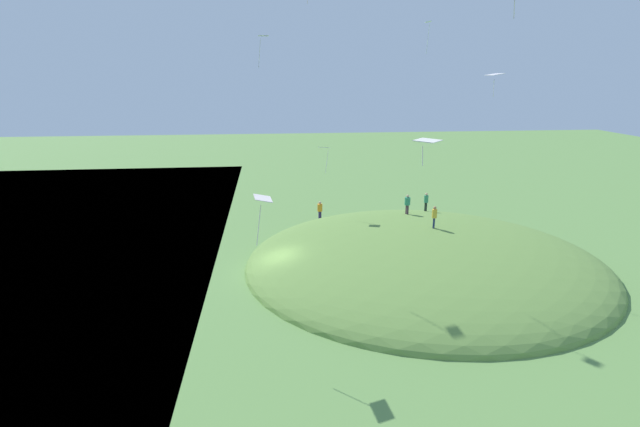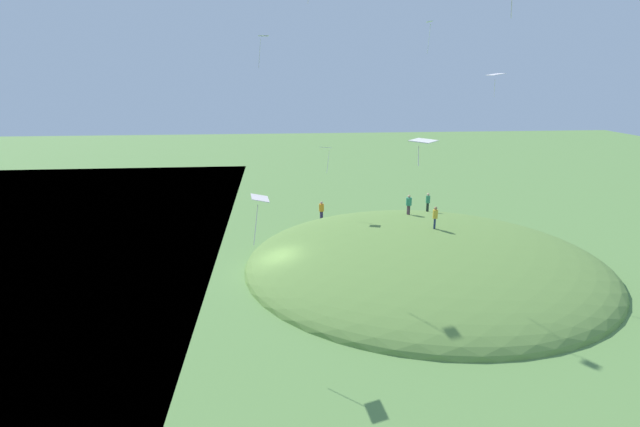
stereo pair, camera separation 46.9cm
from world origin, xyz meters
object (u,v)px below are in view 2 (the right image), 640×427
Objects in this scene: kite_3 at (423,141)px; kite_7 at (326,149)px; kite_2 at (429,26)px; kite_9 at (260,200)px; person_watching_kites at (428,200)px; person_on_hilltop at (435,215)px; kite_0 at (263,39)px; person_near_shore at (321,208)px; person_walking_path at (409,202)px; kite_8 at (496,75)px.

kite_7 is at bearing 95.32° from kite_3.
kite_2 is at bearing 72.87° from kite_3.
kite_2 reaches higher than kite_9.
person_on_hilltop is at bearing -37.73° from person_watching_kites.
person_on_hilltop is 6.95m from person_watching_kites.
kite_0 reaches higher than kite_9.
kite_3 is at bearing -84.68° from kite_7.
person_on_hilltop is at bearing 41.08° from kite_9.
kite_0 is (-4.61, -9.17, 13.82)m from person_near_shore.
person_walking_path is 0.86× the size of kite_0.
kite_2 is (-0.83, 1.55, 13.25)m from person_on_hilltop.
kite_2 is at bearing -32.60° from kite_7.
person_near_shore is 0.81× the size of kite_2.
person_on_hilltop is 16.99m from kite_3.
person_on_hilltop is 10.39m from kite_7.
kite_8 reaches higher than person_watching_kites.
kite_2 is 12.15m from kite_7.
kite_0 reaches higher than person_walking_path.
kite_9 reaches higher than person_on_hilltop.
kite_8 is (8.20, 11.85, 2.55)m from kite_3.
person_walking_path is 2.91m from person_watching_kites.
person_near_shore is 1.03× the size of person_walking_path.
kite_2 reaches higher than kite_3.
person_watching_kites is at bearing 95.77° from kite_8.
kite_0 is 1.33× the size of kite_8.
kite_0 is at bearing -125.86° from kite_7.
kite_3 is (-4.85, -15.75, -5.83)m from kite_2.
person_on_hilltop is at bearing 3.31° from kite_0.
person_walking_path is at bearing 25.72° from kite_0.
person_on_hilltop is 0.71× the size of kite_9.
kite_8 is 18.15m from kite_9.
kite_9 is at bearing -17.04° from person_on_hilltop.
kite_9 is (-14.97, -8.51, -5.71)m from kite_8.
person_watching_kites reaches higher than person_near_shore.
person_on_hilltop is 1.00× the size of person_walking_path.
kite_2 is 17.48m from kite_3.
person_near_shore is 18.87m from kite_8.
person_walking_path reaches higher than person_watching_kites.
kite_2 is at bearing 114.97° from person_near_shore.
person_on_hilltop is 11.55m from person_near_shore.
person_on_hilltop is 1.01× the size of person_watching_kites.
kite_8 is (10.07, -8.20, 5.88)m from kite_7.
person_walking_path is 17.97m from kite_0.
person_walking_path is at bearing -75.08° from person_watching_kites.
kite_0 reaches higher than kite_7.
kite_9 is at bearing -133.13° from kite_2.
kite_0 is at bearing 89.07° from kite_9.
kite_3 reaches higher than person_watching_kites.
kite_7 is 1.50× the size of kite_8.
kite_3 reaches higher than person_on_hilltop.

